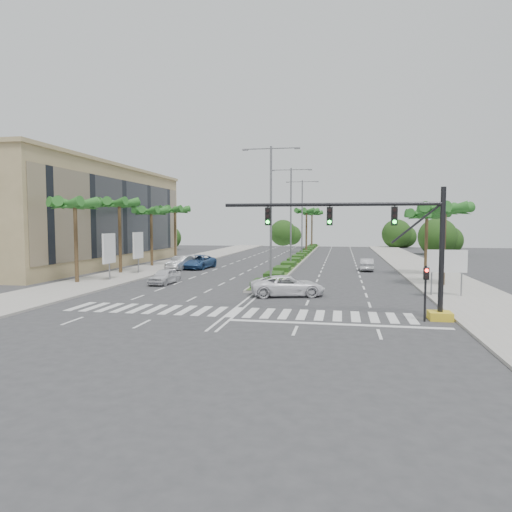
% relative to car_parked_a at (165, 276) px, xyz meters
% --- Properties ---
extents(ground, '(160.00, 160.00, 0.00)m').
position_rel_car_parked_a_xyz_m(ground, '(8.88, -11.21, -0.68)').
color(ground, '#333335').
rests_on(ground, ground).
extents(footpath_right, '(6.00, 120.00, 0.15)m').
position_rel_car_parked_a_xyz_m(footpath_right, '(24.08, 8.79, -0.60)').
color(footpath_right, gray).
rests_on(footpath_right, ground).
extents(footpath_left, '(6.00, 120.00, 0.15)m').
position_rel_car_parked_a_xyz_m(footpath_left, '(-6.32, 8.79, -0.60)').
color(footpath_left, gray).
rests_on(footpath_left, ground).
extents(median, '(2.20, 75.00, 0.20)m').
position_rel_car_parked_a_xyz_m(median, '(8.88, 33.79, -0.58)').
color(median, gray).
rests_on(median, ground).
extents(median_grass, '(1.80, 75.00, 0.04)m').
position_rel_car_parked_a_xyz_m(median_grass, '(8.88, 33.79, -0.46)').
color(median_grass, '#30501B').
rests_on(median_grass, median).
extents(building, '(12.00, 36.00, 12.00)m').
position_rel_car_parked_a_xyz_m(building, '(-17.12, 14.79, 5.32)').
color(building, tan).
rests_on(building, ground).
extents(signal_gantry, '(12.60, 1.20, 7.20)m').
position_rel_car_parked_a_xyz_m(signal_gantry, '(18.15, -11.21, 2.78)').
color(signal_gantry, gold).
rests_on(signal_gantry, ground).
extents(pedestrian_signal, '(0.28, 0.36, 3.00)m').
position_rel_car_parked_a_xyz_m(pedestrian_signal, '(19.48, -11.88, 1.37)').
color(pedestrian_signal, black).
rests_on(pedestrian_signal, ground).
extents(direction_sign, '(2.70, 0.11, 3.40)m').
position_rel_car_parked_a_xyz_m(direction_sign, '(22.38, -3.22, 1.78)').
color(direction_sign, slate).
rests_on(direction_sign, ground).
extents(billboard_near, '(0.18, 2.10, 4.35)m').
position_rel_car_parked_a_xyz_m(billboard_near, '(-5.62, 0.79, 2.29)').
color(billboard_near, slate).
rests_on(billboard_near, ground).
extents(billboard_far, '(0.18, 2.10, 4.35)m').
position_rel_car_parked_a_xyz_m(billboard_far, '(-5.62, 6.79, 2.29)').
color(billboard_far, slate).
rests_on(billboard_far, ground).
extents(palm_left_near, '(4.57, 4.68, 7.55)m').
position_rel_car_parked_a_xyz_m(palm_left_near, '(-7.62, -1.21, 6.01)').
color(palm_left_near, brown).
rests_on(palm_left_near, ground).
extents(palm_left_mid, '(4.57, 4.68, 7.95)m').
position_rel_car_parked_a_xyz_m(palm_left_mid, '(-7.62, 6.79, 6.40)').
color(palm_left_mid, brown).
rests_on(palm_left_mid, ground).
extents(palm_left_far, '(4.57, 4.68, 7.35)m').
position_rel_car_parked_a_xyz_m(palm_left_far, '(-7.62, 14.79, 5.82)').
color(palm_left_far, brown).
rests_on(palm_left_far, ground).
extents(palm_left_end, '(4.57, 4.68, 7.75)m').
position_rel_car_parked_a_xyz_m(palm_left_end, '(-7.62, 22.79, 6.21)').
color(palm_left_end, brown).
rests_on(palm_left_end, ground).
extents(palm_right_near, '(4.57, 4.68, 7.05)m').
position_rel_car_parked_a_xyz_m(palm_right_near, '(23.38, 2.79, 5.53)').
color(palm_right_near, brown).
rests_on(palm_right_near, ground).
extents(palm_right_far, '(4.57, 4.68, 6.75)m').
position_rel_car_parked_a_xyz_m(palm_right_far, '(23.38, 10.79, 5.24)').
color(palm_right_far, brown).
rests_on(palm_right_far, ground).
extents(palm_median_a, '(4.57, 4.68, 8.05)m').
position_rel_car_parked_a_xyz_m(palm_median_a, '(8.88, 43.79, 6.50)').
color(palm_median_a, brown).
rests_on(palm_median_a, ground).
extents(palm_median_b, '(4.57, 4.68, 8.05)m').
position_rel_car_parked_a_xyz_m(palm_median_b, '(8.88, 58.79, 6.50)').
color(palm_median_b, brown).
rests_on(palm_median_b, ground).
extents(streetlight_near, '(5.10, 0.25, 12.00)m').
position_rel_car_parked_a_xyz_m(streetlight_near, '(8.88, 2.79, 6.13)').
color(streetlight_near, slate).
rests_on(streetlight_near, ground).
extents(streetlight_mid, '(5.10, 0.25, 12.00)m').
position_rel_car_parked_a_xyz_m(streetlight_mid, '(8.88, 18.79, 6.13)').
color(streetlight_mid, slate).
rests_on(streetlight_mid, ground).
extents(streetlight_far, '(5.10, 0.25, 12.00)m').
position_rel_car_parked_a_xyz_m(streetlight_far, '(8.88, 34.79, 6.13)').
color(streetlight_far, slate).
rests_on(streetlight_far, ground).
extents(car_parked_a, '(2.00, 4.12, 1.35)m').
position_rel_car_parked_a_xyz_m(car_parked_a, '(0.00, 0.00, 0.00)').
color(car_parked_a, silver).
rests_on(car_parked_a, ground).
extents(car_parked_b, '(2.23, 4.93, 1.57)m').
position_rel_car_parked_a_xyz_m(car_parked_b, '(-2.92, 12.01, 0.11)').
color(car_parked_b, silver).
rests_on(car_parked_b, ground).
extents(car_parked_c, '(3.17, 5.87, 1.57)m').
position_rel_car_parked_a_xyz_m(car_parked_c, '(-1.31, 13.59, 0.11)').
color(car_parked_c, '#294B7F').
rests_on(car_parked_c, ground).
extents(car_parked_d, '(2.24, 5.02, 1.43)m').
position_rel_car_parked_a_xyz_m(car_parked_d, '(-2.92, 15.98, 0.04)').
color(car_parked_d, white).
rests_on(car_parked_d, ground).
extents(car_crossing, '(5.85, 3.84, 1.49)m').
position_rel_car_parked_a_xyz_m(car_crossing, '(11.26, -4.55, 0.07)').
color(car_crossing, white).
rests_on(car_crossing, ground).
extents(car_right, '(1.55, 4.18, 1.37)m').
position_rel_car_parked_a_xyz_m(car_right, '(17.83, 14.89, 0.01)').
color(car_right, '#BBBABF').
rests_on(car_right, ground).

